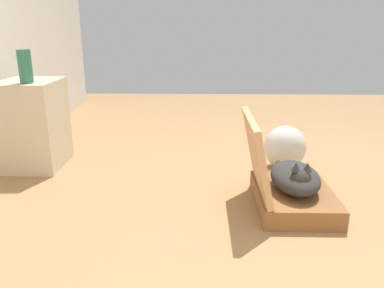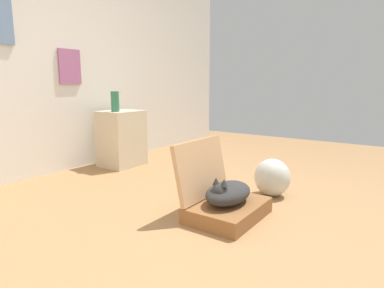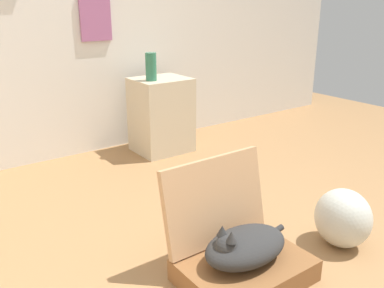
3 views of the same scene
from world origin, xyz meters
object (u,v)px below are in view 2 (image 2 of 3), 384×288
suitcase_base (228,210)px  plastic_bag_white (272,177)px  side_table (121,138)px  vase_tall (115,102)px  cat (228,193)px

suitcase_base → plastic_bag_white: 0.66m
side_table → vase_tall: bearing=-157.8°
plastic_bag_white → side_table: bearing=89.6°
side_table → vase_tall: vase_tall is taller
side_table → vase_tall: (-0.12, -0.05, 0.44)m
suitcase_base → plastic_bag_white: (0.65, -0.08, 0.11)m
cat → side_table: 1.95m
suitcase_base → vase_tall: 1.99m
suitcase_base → vase_tall: bearing=72.9°
vase_tall → cat: bearing=-107.4°
cat → plastic_bag_white: bearing=-6.8°
side_table → cat: bearing=-110.3°
suitcase_base → vase_tall: (0.55, 1.78, 0.72)m
plastic_bag_white → side_table: size_ratio=0.50×
suitcase_base → side_table: bearing=70.0°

